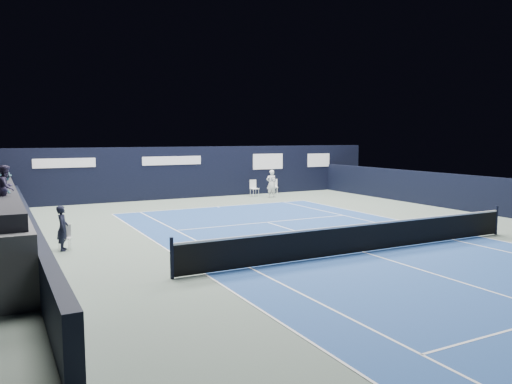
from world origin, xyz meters
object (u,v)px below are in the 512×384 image
at_px(folding_chair_back_b, 274,185).
at_px(line_judge_chair, 65,235).
at_px(folding_chair_back_a, 254,187).
at_px(tennis_net, 364,237).
at_px(tennis_player, 271,184).

distance_m(folding_chair_back_b, line_judge_chair, 17.84).
relative_size(folding_chair_back_b, line_judge_chair, 1.19).
relative_size(folding_chair_back_a, line_judge_chair, 1.26).
xyz_separation_m(folding_chair_back_a, folding_chair_back_b, (1.78, 0.53, -0.04)).
height_order(folding_chair_back_a, folding_chair_back_b, folding_chair_back_a).
bearing_deg(line_judge_chair, folding_chair_back_b, 55.62).
bearing_deg(folding_chair_back_a, folding_chair_back_b, 14.60).
height_order(folding_chair_back_b, tennis_net, tennis_net).
bearing_deg(tennis_net, folding_chair_back_b, 69.98).
height_order(folding_chair_back_a, tennis_net, tennis_net).
relative_size(folding_chair_back_b, tennis_player, 0.57).
distance_m(line_judge_chair, tennis_net, 9.78).
relative_size(folding_chair_back_a, tennis_net, 0.08).
distance_m(folding_chair_back_a, folding_chair_back_b, 1.86).
xyz_separation_m(folding_chair_back_b, line_judge_chair, (-14.18, -10.83, -0.09)).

